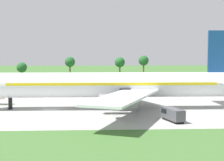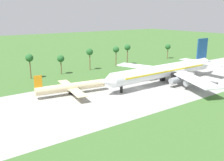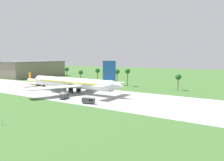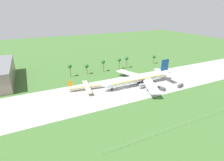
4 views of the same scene
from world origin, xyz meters
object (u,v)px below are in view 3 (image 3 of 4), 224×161
Objects in this scene: jet_airliner at (73,83)px; fuel_truck at (89,101)px; baggage_tug at (65,96)px; terminal_building at (32,69)px; regional_aircraft at (39,82)px.

fuel_truck is at bearing -34.69° from jet_airliner.
baggage_tug is (9.03, -15.44, -4.19)m from jet_airliner.
fuel_truck is 154.82m from terminal_building.
terminal_building reaches higher than fuel_truck.
regional_aircraft is 82.18m from terminal_building.
jet_airliner is 11.66× the size of fuel_truck.
terminal_building is at bearing 153.76° from jet_airliner.
fuel_truck is (68.14, -27.39, -1.54)m from regional_aircraft.
terminal_building reaches higher than baggage_tug.
regional_aircraft is (-41.94, 9.25, -2.62)m from jet_airliner.
regional_aircraft is at bearing -33.41° from terminal_building.
jet_airliner is 2.49× the size of regional_aircraft.
baggage_tug is 0.11× the size of terminal_building.
jet_airliner is at bearing 145.31° from fuel_truck.
regional_aircraft reaches higher than baggage_tug.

